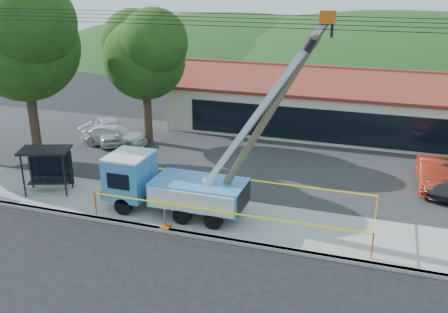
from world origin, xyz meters
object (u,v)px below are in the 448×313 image
at_px(leaning_pole, 267,116).
at_px(car_white, 116,146).
at_px(utility_truck, 172,183).
at_px(car_dark, 446,191).
at_px(bus_shelter, 47,160).
at_px(car_silver, 111,142).
at_px(car_red, 431,188).

height_order(leaning_pole, car_white, leaning_pole).
relative_size(utility_truck, car_dark, 2.01).
distance_m(bus_shelter, car_dark, 20.83).
relative_size(car_silver, car_dark, 0.88).
xyz_separation_m(car_red, car_dark, (0.74, -0.14, 0.00)).
distance_m(car_red, car_dark, 0.76).
bearing_deg(car_red, utility_truck, -150.28).
bearing_deg(car_red, car_silver, 174.14).
bearing_deg(bus_shelter, car_silver, 79.89).
xyz_separation_m(utility_truck, car_dark, (12.54, 7.08, -1.61)).
bearing_deg(car_red, car_white, 175.80).
distance_m(car_silver, car_red, 20.31).
xyz_separation_m(car_red, car_white, (-19.55, 0.83, 0.00)).
height_order(leaning_pole, car_red, leaning_pole).
xyz_separation_m(car_silver, car_red, (20.26, -1.44, 0.00)).
xyz_separation_m(utility_truck, leaning_pole, (4.38, 0.17, 3.54)).
distance_m(car_silver, car_white, 0.94).
bearing_deg(car_dark, leaning_pole, -132.45).
height_order(car_silver, car_white, car_silver).
bearing_deg(car_red, leaning_pole, -138.20).
relative_size(leaning_pole, bus_shelter, 3.31).
relative_size(leaning_pole, car_red, 2.13).
bearing_deg(car_red, bus_shelter, -161.43).
bearing_deg(utility_truck, leaning_pole, 2.21).
height_order(bus_shelter, car_silver, bus_shelter).
relative_size(utility_truck, car_red, 2.33).
bearing_deg(car_silver, leaning_pole, -72.18).
bearing_deg(utility_truck, car_dark, 29.47).
bearing_deg(car_dark, bus_shelter, -153.47).
height_order(bus_shelter, car_red, bus_shelter).
xyz_separation_m(bus_shelter, car_dark, (19.58, 6.85, -1.86)).
height_order(car_white, car_dark, car_dark).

